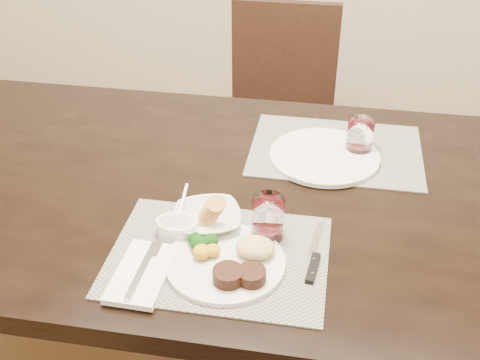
% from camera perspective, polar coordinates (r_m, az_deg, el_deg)
% --- Properties ---
extents(dining_table, '(2.00, 1.00, 0.75)m').
position_cam_1_polar(dining_table, '(1.54, -0.03, -3.28)').
color(dining_table, black).
rests_on(dining_table, ground).
extents(chair_far, '(0.42, 0.42, 0.90)m').
position_cam_1_polar(chair_far, '(2.42, 3.80, 6.77)').
color(chair_far, black).
rests_on(chair_far, ground).
extents(placemat_near, '(0.46, 0.34, 0.00)m').
position_cam_1_polar(placemat_near, '(1.29, -2.03, -7.20)').
color(placemat_near, gray).
rests_on(placemat_near, dining_table).
extents(placemat_far, '(0.46, 0.34, 0.00)m').
position_cam_1_polar(placemat_far, '(1.66, 9.06, 2.81)').
color(placemat_far, gray).
rests_on(placemat_far, dining_table).
extents(dinner_plate, '(0.25, 0.25, 0.04)m').
position_cam_1_polar(dinner_plate, '(1.25, -0.91, -7.64)').
color(dinner_plate, silver).
rests_on(dinner_plate, placemat_near).
extents(napkin_fork, '(0.11, 0.19, 0.02)m').
position_cam_1_polar(napkin_fork, '(1.25, -9.25, -8.70)').
color(napkin_fork, white).
rests_on(napkin_fork, placemat_near).
extents(steak_knife, '(0.03, 0.21, 0.01)m').
position_cam_1_polar(steak_knife, '(1.27, 7.00, -7.60)').
color(steak_knife, silver).
rests_on(steak_knife, placemat_near).
extents(cracker_bowl, '(0.19, 0.19, 0.07)m').
position_cam_1_polar(cracker_bowl, '(1.35, -3.07, -3.63)').
color(cracker_bowl, silver).
rests_on(cracker_bowl, placemat_near).
extents(sauce_ramekin, '(0.09, 0.14, 0.07)m').
position_cam_1_polar(sauce_ramekin, '(1.33, -5.97, -4.39)').
color(sauce_ramekin, silver).
rests_on(sauce_ramekin, placemat_near).
extents(wine_glass_near, '(0.07, 0.07, 0.10)m').
position_cam_1_polar(wine_glass_near, '(1.31, 2.65, -3.79)').
color(wine_glass_near, silver).
rests_on(wine_glass_near, placemat_near).
extents(far_plate, '(0.29, 0.29, 0.01)m').
position_cam_1_polar(far_plate, '(1.61, 8.01, 2.26)').
color(far_plate, silver).
rests_on(far_plate, placemat_far).
extents(wine_glass_far, '(0.07, 0.07, 0.10)m').
position_cam_1_polar(wine_glass_far, '(1.64, 11.28, 3.90)').
color(wine_glass_far, silver).
rests_on(wine_glass_far, placemat_far).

